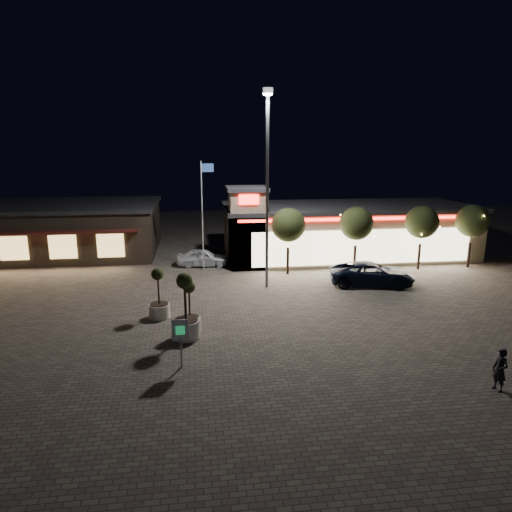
{
  "coord_description": "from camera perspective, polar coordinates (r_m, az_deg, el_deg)",
  "views": [
    {
      "loc": [
        -2.45,
        -20.25,
        8.98
      ],
      "look_at": [
        1.03,
        6.0,
        2.6
      ],
      "focal_mm": 32.0,
      "sensor_mm": 36.0,
      "label": 1
    }
  ],
  "objects": [
    {
      "name": "ground",
      "position": [
        22.29,
        -0.61,
        -10.22
      ],
      "size": [
        90.0,
        90.0,
        0.0
      ],
      "primitive_type": "plane",
      "color": "#685F54",
      "rests_on": "ground"
    },
    {
      "name": "retail_building",
      "position": [
        38.59,
        10.64,
        3.2
      ],
      "size": [
        20.4,
        8.4,
        6.1
      ],
      "color": "tan",
      "rests_on": "ground"
    },
    {
      "name": "restaurant_building",
      "position": [
        42.4,
        -23.28,
        3.18
      ],
      "size": [
        16.4,
        11.0,
        4.3
      ],
      "color": "#382D23",
      "rests_on": "ground"
    },
    {
      "name": "floodlight_pole",
      "position": [
        28.66,
        1.42,
        9.61
      ],
      "size": [
        0.6,
        0.4,
        12.38
      ],
      "color": "gray",
      "rests_on": "ground"
    },
    {
      "name": "flagpole",
      "position": [
        33.52,
        -6.59,
        6.19
      ],
      "size": [
        0.95,
        0.1,
        8.0
      ],
      "color": "white",
      "rests_on": "ground"
    },
    {
      "name": "string_tree_a",
      "position": [
        32.36,
        4.07,
        3.87
      ],
      "size": [
        2.42,
        2.42,
        4.79
      ],
      "color": "#332319",
      "rests_on": "ground"
    },
    {
      "name": "string_tree_b",
      "position": [
        33.72,
        12.44,
        3.97
      ],
      "size": [
        2.42,
        2.42,
        4.79
      ],
      "color": "#332319",
      "rests_on": "ground"
    },
    {
      "name": "string_tree_c",
      "position": [
        35.73,
        20.02,
        4.0
      ],
      "size": [
        2.42,
        2.42,
        4.79
      ],
      "color": "#332319",
      "rests_on": "ground"
    },
    {
      "name": "string_tree_d",
      "position": [
        37.74,
        25.44,
        3.97
      ],
      "size": [
        2.42,
        2.42,
        4.79
      ],
      "color": "#332319",
      "rests_on": "ground"
    },
    {
      "name": "pickup_truck",
      "position": [
        31.16,
        14.27,
        -2.17
      ],
      "size": [
        5.92,
        3.58,
        1.53
      ],
      "primitive_type": "imported",
      "rotation": [
        0.0,
        0.0,
        1.37
      ],
      "color": "black",
      "rests_on": "ground"
    },
    {
      "name": "white_sedan",
      "position": [
        35.25,
        -6.65,
        -0.19
      ],
      "size": [
        4.03,
        1.85,
        1.34
      ],
      "primitive_type": "imported",
      "rotation": [
        0.0,
        0.0,
        1.5
      ],
      "color": "white",
      "rests_on": "ground"
    },
    {
      "name": "pedestrian",
      "position": [
        19.8,
        28.21,
        -12.46
      ],
      "size": [
        0.53,
        0.68,
        1.67
      ],
      "primitive_type": "imported",
      "rotation": [
        0.0,
        0.0,
        -1.34
      ],
      "color": "black",
      "rests_on": "ground"
    },
    {
      "name": "planter_left",
      "position": [
        25.04,
        -12.02,
        -5.71
      ],
      "size": [
        1.13,
        1.13,
        2.77
      ],
      "color": "silver",
      "rests_on": "ground"
    },
    {
      "name": "planter_mid",
      "position": [
        23.04,
        -8.27,
        -7.39
      ],
      "size": [
        1.06,
        1.06,
        2.6
      ],
      "color": "silver",
      "rests_on": "ground"
    },
    {
      "name": "planter_right",
      "position": [
        22.21,
        -8.76,
        -7.67
      ],
      "size": [
        1.32,
        1.32,
        3.25
      ],
      "color": "silver",
      "rests_on": "ground"
    },
    {
      "name": "valet_sign",
      "position": [
        19.24,
        -9.43,
        -9.61
      ],
      "size": [
        0.69,
        0.1,
        2.11
      ],
      "color": "gray",
      "rests_on": "ground"
    }
  ]
}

